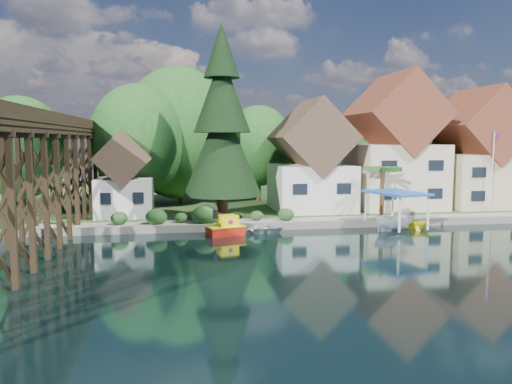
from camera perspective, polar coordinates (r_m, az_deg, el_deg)
The scene contains 18 objects.
ground at distance 33.81m, azimuth 1.82°, elevation -6.82°, with size 140.00×140.00×0.00m, color black.
bank at distance 67.06m, azimuth -3.61°, elevation -0.22°, with size 140.00×52.00×0.50m, color #2B471C.
seawall at distance 42.26m, azimuth 5.14°, elevation -3.82°, with size 60.00×0.40×0.62m, color slate.
promenade at distance 43.98m, azimuth 7.26°, elevation -3.17°, with size 50.00×2.60×0.06m, color gray.
trestle_bridge at distance 38.87m, azimuth -23.59°, elevation 2.33°, with size 4.12×44.18×9.30m.
house_left at distance 50.20m, azimuth 6.29°, elevation 3.27°, with size 7.64×8.64×11.02m.
house_center at distance 53.69m, azimuth 15.51°, elevation 4.63°, with size 8.65×9.18×13.89m.
house_right at distance 57.58m, azimuth 23.90°, elevation 3.77°, with size 8.15×8.64×12.45m.
shed at distance 47.27m, azimuth -14.78°, elevation 1.35°, with size 5.09×5.40×7.85m.
bg_trees at distance 54.11m, azimuth -1.33°, elevation 5.77°, with size 49.90×13.30×10.57m.
shrubs at distance 42.13m, azimuth -6.71°, elevation -2.60°, with size 15.76×2.47×1.70m.
conifer at distance 44.13m, azimuth -3.89°, elevation 7.57°, with size 6.93×6.93×17.06m.
palm_tree at distance 47.30m, azimuth 14.28°, elevation 2.39°, with size 3.87×3.87×4.78m.
flagpole at distance 53.41m, azimuth 25.57°, elevation 3.00°, with size 1.19×0.34×7.75m.
tugboat at distance 39.37m, azimuth -3.47°, elevation -4.06°, with size 3.25×2.42×2.10m.
boat_white_a at distance 40.58m, azimuth 0.24°, elevation -4.03°, with size 2.99×4.18×0.87m, color silver.
boat_canopy at distance 42.87m, azimuth 15.69°, elevation -2.42°, with size 4.59×5.73×3.24m.
boat_yellow at distance 44.22m, azimuth 17.64°, elevation -3.09°, with size 2.38×2.76×1.45m, color yellow.
Camera 1 is at (-6.18, -32.38, 7.50)m, focal length 35.00 mm.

